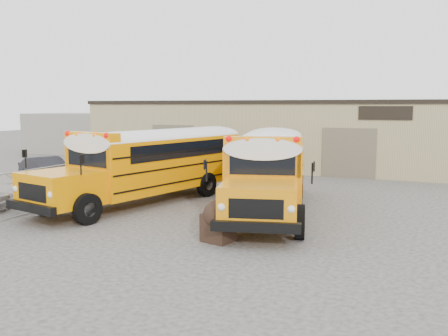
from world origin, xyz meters
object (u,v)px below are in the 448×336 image
at_px(school_bus_right, 276,150).
at_px(car_dark, 47,170).
at_px(tarp_bundle, 218,220).
at_px(school_bus_left, 237,149).

relative_size(school_bus_right, car_dark, 2.62).
bearing_deg(car_dark, school_bus_right, -46.70).
bearing_deg(tarp_bundle, school_bus_right, 99.02).
xyz_separation_m(school_bus_left, car_dark, (-9.82, -4.35, -1.19)).
xyz_separation_m(school_bus_left, school_bus_right, (2.15, 0.30, -0.01)).
bearing_deg(car_dark, school_bus_left, -44.01).
distance_m(tarp_bundle, car_dark, 15.74).
bearing_deg(tarp_bundle, school_bus_left, 109.09).
relative_size(school_bus_left, tarp_bundle, 8.56).
bearing_deg(school_bus_left, school_bus_right, 7.81).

